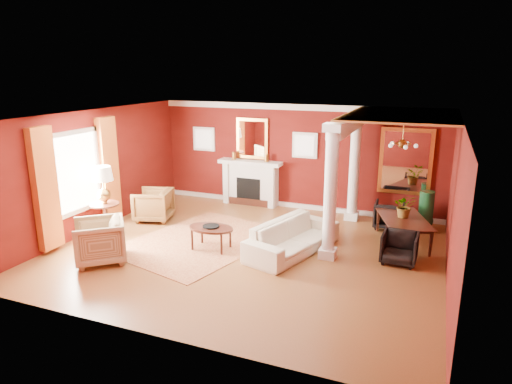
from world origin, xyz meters
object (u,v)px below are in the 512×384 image
at_px(coffee_table, 211,229).
at_px(side_table, 103,188).
at_px(armchair_leopard, 153,203).
at_px(sofa, 293,232).
at_px(dining_table, 405,223).
at_px(armchair_stripe, 99,239).

height_order(coffee_table, side_table, side_table).
height_order(armchair_leopard, coffee_table, armchair_leopard).
relative_size(sofa, dining_table, 1.40).
xyz_separation_m(armchair_stripe, dining_table, (5.66, 3.37, -0.02)).
bearing_deg(dining_table, armchair_stripe, 101.83).
bearing_deg(coffee_table, armchair_leopard, 152.36).
bearing_deg(armchair_stripe, sofa, 78.43).
bearing_deg(sofa, armchair_leopard, 97.22).
height_order(sofa, dining_table, dining_table).
height_order(side_table, dining_table, side_table).
relative_size(sofa, side_table, 1.43).
relative_size(armchair_stripe, coffee_table, 0.98).
bearing_deg(dining_table, armchair_leopard, 77.76).
bearing_deg(side_table, armchair_leopard, 71.87).
distance_m(side_table, dining_table, 6.94).
distance_m(armchair_leopard, side_table, 1.54).
xyz_separation_m(armchair_leopard, side_table, (-0.43, -1.31, 0.68)).
xyz_separation_m(armchair_leopard, dining_table, (6.16, 0.73, 0.02)).
bearing_deg(coffee_table, side_table, -177.65).
xyz_separation_m(armchair_leopard, armchair_stripe, (0.51, -2.65, 0.04)).
bearing_deg(armchair_stripe, coffee_table, 88.42).
relative_size(sofa, armchair_stripe, 2.41).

